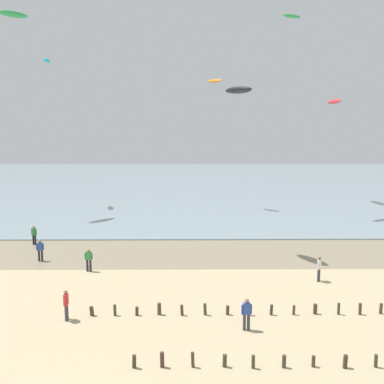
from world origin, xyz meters
TOP-DOWN VIEW (x-y plane):
  - wet_sand_strip at (0.00, 23.52)m, footprint 120.00×8.11m
  - sea at (0.00, 62.58)m, footprint 160.00×70.00m
  - groyne_mid at (7.27, 6.22)m, footprint 16.11×0.35m
  - groyne_far at (6.84, 11.69)m, footprint 20.24×0.35m
  - person_nearest_camera at (10.93, 16.99)m, footprint 0.36×0.52m
  - person_mid_beach at (-5.03, 19.15)m, footprint 0.57×0.23m
  - person_by_waterline at (-11.28, 26.18)m, footprint 0.54×0.34m
  - person_right_flank at (-9.28, 21.57)m, footprint 0.56×0.29m
  - person_far_down_beach at (-4.51, 11.10)m, footprint 0.24×0.57m
  - person_trailing_behind at (5.13, 9.83)m, footprint 0.56×0.27m
  - kite_aloft_0 at (-16.68, 39.08)m, footprint 3.11×3.22m
  - kite_aloft_1 at (21.02, 47.46)m, footprint 1.59×3.47m
  - kite_aloft_3 at (6.03, 23.88)m, footprint 2.53×3.41m
  - kite_aloft_4 at (-15.17, 45.29)m, footprint 1.48×2.73m
  - kite_aloft_5 at (5.32, 43.25)m, footprint 2.21×2.22m
  - kite_aloft_6 at (13.29, 38.96)m, footprint 2.55×2.00m

SIDE VIEW (x-z plane):
  - wet_sand_strip at x=0.00m, z-range 0.00..0.01m
  - sea at x=0.00m, z-range 0.00..0.10m
  - groyne_far at x=6.84m, z-range -0.05..0.64m
  - groyne_mid at x=7.27m, z-range -0.06..0.67m
  - person_nearest_camera at x=10.93m, z-range 0.06..1.77m
  - person_mid_beach at x=-5.03m, z-range 0.06..1.77m
  - person_by_waterline at x=-11.28m, z-range 0.06..1.77m
  - person_right_flank at x=-9.28m, z-range 0.06..1.77m
  - person_far_down_beach at x=-4.51m, z-range 0.06..1.77m
  - person_trailing_behind at x=5.13m, z-range 0.06..1.77m
  - kite_aloft_3 at x=6.03m, z-range 12.74..13.38m
  - kite_aloft_1 at x=21.02m, z-range 12.66..13.50m
  - kite_aloft_5 at x=5.32m, z-range 15.04..15.65m
  - kite_aloft_4 at x=-15.17m, z-range 17.56..18.26m
  - kite_aloft_6 at x=13.29m, z-range 21.55..22.04m
  - kite_aloft_0 at x=-16.68m, z-range 21.58..22.34m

